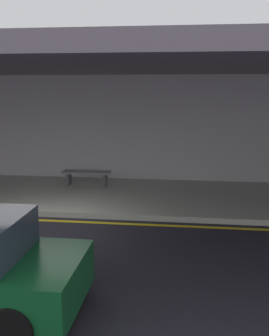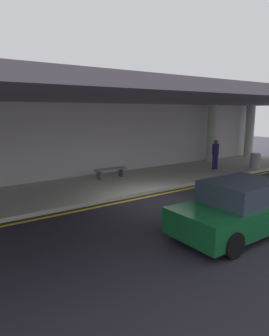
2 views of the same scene
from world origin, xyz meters
name	(u,v)px [view 1 (image 1 of 2)]	position (x,y,z in m)	size (l,w,h in m)	color
ground_plane	(41,230)	(0.00, 0.00, 0.00)	(60.00, 60.00, 0.00)	#23212A
sidewalk	(75,194)	(0.00, 3.10, 0.07)	(26.00, 4.20, 0.15)	#ADAFA1
lane_stripe_yellow	(50,221)	(0.00, 0.72, 0.00)	(26.00, 0.14, 0.01)	yellow
ceiling_overhang	(67,67)	(0.00, 2.60, 3.95)	(28.00, 13.20, 0.30)	slate
terminal_back_wall	(90,129)	(0.00, 5.35, 1.90)	(26.00, 0.30, 3.80)	#B6B1B5
bench_metal	(87,175)	(0.16, 3.99, 0.50)	(1.60, 0.50, 0.48)	slate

